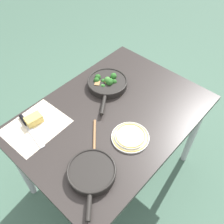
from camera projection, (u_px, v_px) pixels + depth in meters
The scene contains 9 objects.
ground_plane at pixel (112, 174), 2.11m from camera, with size 14.00×14.00×0.00m, color #476B56.
dining_table_red at pixel (112, 123), 1.60m from camera, with size 1.19×0.85×0.77m.
skillet_broccoli at pixel (107, 83), 1.68m from camera, with size 0.38×0.31×0.07m.
skillet_eggs at pixel (92, 172), 1.24m from camera, with size 0.31×0.29×0.05m.
wooden_spoon at pixel (94, 152), 1.34m from camera, with size 0.28×0.27×0.02m.
parchment_sheet at pixel (36, 127), 1.47m from camera, with size 0.36×0.30×0.00m.
grater_knife at pixel (28, 126), 1.46m from camera, with size 0.07×0.28×0.02m.
cheese_block at pixel (34, 120), 1.47m from camera, with size 0.10×0.07×0.05m.
dinner_plate_stack at pixel (130, 137), 1.40m from camera, with size 0.22×0.22×0.03m.
Camera 1 is at (-0.74, -0.67, 1.93)m, focal length 40.00 mm.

